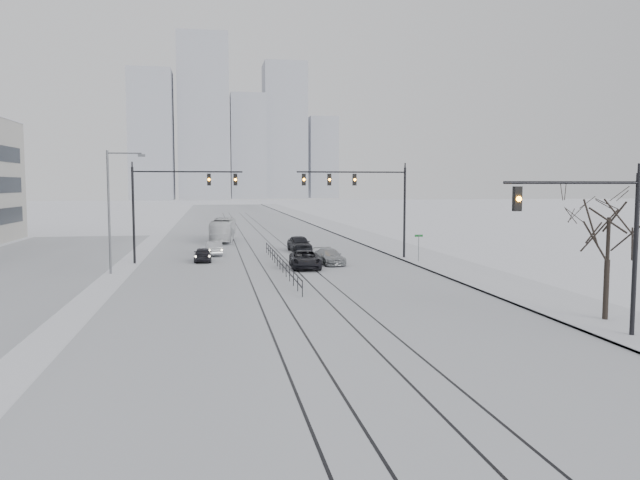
% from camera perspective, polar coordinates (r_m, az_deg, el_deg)
% --- Properties ---
extents(ground, '(500.00, 500.00, 0.00)m').
position_cam_1_polar(ground, '(19.22, 6.38, -14.76)').
color(ground, white).
rests_on(ground, ground).
extents(road, '(22.00, 260.00, 0.02)m').
position_cam_1_polar(road, '(77.79, -6.07, 0.25)').
color(road, silver).
rests_on(road, ground).
extents(sidewalk_east, '(5.00, 260.00, 0.16)m').
position_cam_1_polar(sidewalk_east, '(79.82, 3.65, 0.44)').
color(sidewalk_east, silver).
rests_on(sidewalk_east, ground).
extents(curb, '(0.10, 260.00, 0.12)m').
position_cam_1_polar(curb, '(79.28, 1.93, 0.40)').
color(curb, gray).
rests_on(curb, ground).
extents(parking_strip, '(14.00, 60.00, 0.03)m').
position_cam_1_polar(parking_strip, '(54.81, -25.57, -2.24)').
color(parking_strip, silver).
rests_on(parking_strip, ground).
extents(tram_rails, '(5.30, 180.00, 0.01)m').
position_cam_1_polar(tram_rails, '(57.94, -4.75, -1.38)').
color(tram_rails, black).
rests_on(tram_rails, ground).
extents(skyline, '(96.00, 48.00, 72.00)m').
position_cam_1_polar(skyline, '(292.15, -7.97, 9.76)').
color(skyline, '#9B9FAA').
rests_on(skyline, ground).
extents(traffic_mast_near, '(6.10, 0.37, 7.00)m').
position_cam_1_polar(traffic_mast_near, '(28.31, 24.33, 0.67)').
color(traffic_mast_near, black).
rests_on(traffic_mast_near, ground).
extents(traffic_mast_ne, '(9.60, 0.37, 8.00)m').
position_cam_1_polar(traffic_mast_ne, '(54.00, 4.36, 4.26)').
color(traffic_mast_ne, black).
rests_on(traffic_mast_ne, ground).
extents(traffic_mast_nw, '(9.10, 0.37, 8.00)m').
position_cam_1_polar(traffic_mast_nw, '(53.46, -13.56, 3.92)').
color(traffic_mast_nw, black).
rests_on(traffic_mast_nw, ground).
extents(street_light_west, '(2.73, 0.25, 9.00)m').
position_cam_1_polar(street_light_west, '(47.89, -18.41, 3.25)').
color(street_light_west, '#595B60').
rests_on(street_light_west, ground).
extents(bare_tree, '(4.40, 4.40, 6.10)m').
position_cam_1_polar(bare_tree, '(32.15, 24.88, 0.99)').
color(bare_tree, black).
rests_on(bare_tree, ground).
extents(median_fence, '(0.06, 24.00, 1.00)m').
position_cam_1_polar(median_fence, '(48.00, -3.68, -2.10)').
color(median_fence, black).
rests_on(median_fence, ground).
extents(street_sign, '(0.70, 0.06, 2.40)m').
position_cam_1_polar(street_sign, '(52.40, 9.01, -0.37)').
color(street_sign, '#595B60').
rests_on(street_sign, ground).
extents(sedan_sb_inner, '(1.47, 3.64, 1.24)m').
position_cam_1_polar(sedan_sb_inner, '(53.71, -10.67, -1.32)').
color(sedan_sb_inner, black).
rests_on(sedan_sb_inner, ground).
extents(sedan_sb_outer, '(1.68, 4.03, 1.29)m').
position_cam_1_polar(sedan_sb_outer, '(58.39, -9.70, -0.77)').
color(sedan_sb_outer, '#BABEC3').
rests_on(sedan_sb_outer, ground).
extents(sedan_nb_front, '(2.68, 5.16, 1.39)m').
position_cam_1_polar(sedan_nb_front, '(48.57, -1.38, -1.81)').
color(sedan_nb_front, black).
rests_on(sedan_nb_front, ground).
extents(sedan_nb_right, '(2.31, 4.53, 1.26)m').
position_cam_1_polar(sedan_nb_right, '(51.04, 0.87, -1.55)').
color(sedan_nb_right, '#969A9D').
rests_on(sedan_nb_right, ground).
extents(sedan_nb_far, '(2.20, 4.72, 1.56)m').
position_cam_1_polar(sedan_nb_far, '(60.82, -1.89, -0.34)').
color(sedan_nb_far, black).
rests_on(sedan_nb_far, ground).
extents(box_truck, '(3.21, 9.67, 2.64)m').
position_cam_1_polar(box_truck, '(72.22, -8.86, 0.89)').
color(box_truck, white).
rests_on(box_truck, ground).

